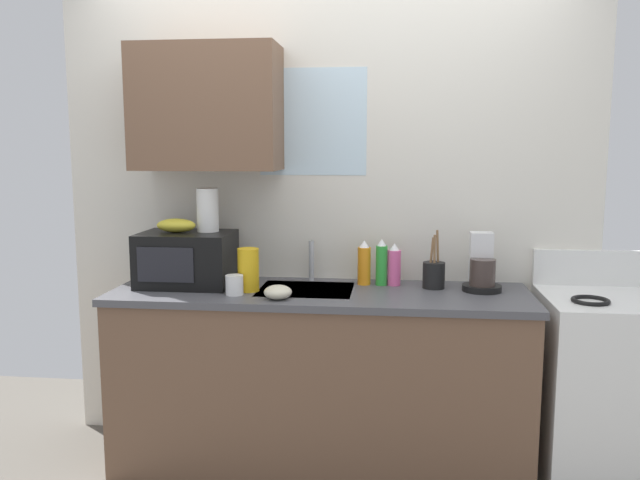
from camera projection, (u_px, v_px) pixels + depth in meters
kitchen_wall_assembly at (308, 195)px, 3.43m from camera, size 2.81×0.42×2.50m
counter_unit at (320, 377)px, 3.24m from camera, size 2.04×0.63×0.90m
sink_faucet at (311, 260)px, 3.40m from camera, size 0.03×0.03×0.21m
stove_range at (605, 388)px, 3.08m from camera, size 0.60×0.60×1.08m
microwave at (187, 259)px, 3.28m from camera, size 0.46×0.35×0.27m
banana_bunch at (176, 225)px, 3.26m from camera, size 0.20×0.11×0.07m
paper_towel_roll at (208, 210)px, 3.28m from camera, size 0.11×0.11×0.22m
coffee_maker at (482, 269)px, 3.17m from camera, size 0.19×0.21×0.28m
dish_soap_bottle_orange at (364, 264)px, 3.30m from camera, size 0.07×0.07×0.23m
dish_soap_bottle_green at (382, 263)px, 3.28m from camera, size 0.06×0.06×0.24m
dish_soap_bottle_pink at (394, 266)px, 3.28m from camera, size 0.07×0.07×0.21m
cereal_canister at (248, 270)px, 3.15m from camera, size 0.10×0.10×0.21m
mug_white at (234, 285)px, 3.07m from camera, size 0.08×0.08×0.09m
utensil_crock at (434, 274)px, 3.22m from camera, size 0.11×0.11×0.29m
small_bowl at (278, 292)px, 2.99m from camera, size 0.13×0.13×0.06m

